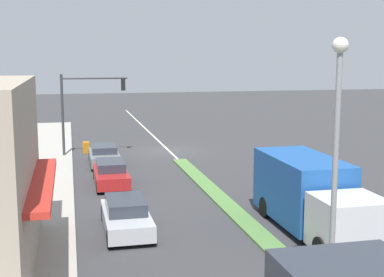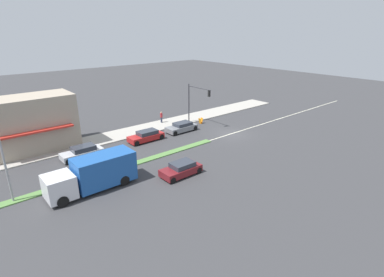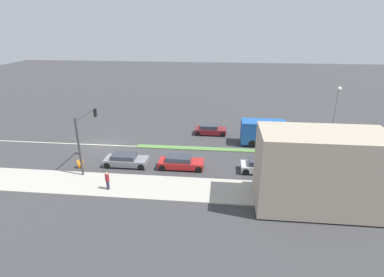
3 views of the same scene
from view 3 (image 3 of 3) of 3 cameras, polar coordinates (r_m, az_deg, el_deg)
name	(u,v)px [view 3 (image 3 of 3)]	position (r m, az deg, el deg)	size (l,w,h in m)	color
ground_plane	(259,151)	(34.41, 12.67, -2.42)	(160.00, 160.00, 0.00)	#38383A
sidewalk_right	(276,194)	(26.53, 15.76, -10.11)	(4.00, 73.00, 0.12)	#A8A399
median_strip	(343,154)	(36.62, 26.80, -2.73)	(0.90, 46.00, 0.10)	#568442
lane_marking_center	(104,145)	(36.80, -16.36, -1.19)	(0.16, 60.00, 0.01)	beige
building_corner_store	(320,171)	(24.40, 23.14, -5.69)	(5.12, 9.23, 6.09)	tan
traffic_signal_main	(84,132)	(29.90, -19.81, 1.20)	(4.59, 0.34, 5.60)	#333338
street_lamp	(335,112)	(34.59, 25.60, 4.51)	(0.44, 0.44, 7.37)	gray
pedestrian	(107,180)	(26.68, -15.81, -7.67)	(0.34, 0.34, 1.62)	#282D42
warning_aframe_sign	(81,164)	(31.69, -20.47, -4.58)	(0.45, 0.53, 0.84)	orange
delivery_truck	(271,133)	(36.11, 14.77, 1.04)	(2.44, 7.50, 2.87)	silver
hatchback_red	(181,162)	(29.60, -2.17, -4.58)	(1.75, 4.41, 1.29)	#AD1E1E
sedan_maroon	(210,130)	(38.61, 3.52, 1.69)	(1.82, 3.91, 1.27)	maroon
sedan_silver	(263,166)	(29.62, 13.36, -5.16)	(1.79, 4.29, 1.30)	#B7BABF
suv_grey	(126,160)	(30.83, -12.48, -4.03)	(1.85, 4.28, 1.24)	slate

